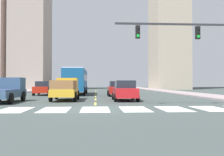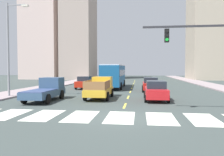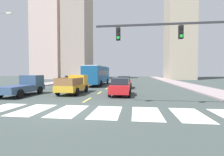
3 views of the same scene
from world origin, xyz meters
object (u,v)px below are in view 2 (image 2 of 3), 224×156
object	(u,v)px
pickup_stakebed	(100,88)
sedan_far	(150,84)
pickup_dark	(47,90)
streetlight_left	(10,46)
sedan_mid	(156,91)
city_bus	(114,74)
sedan_near_left	(85,82)

from	to	relation	value
pickup_stakebed	sedan_far	size ratio (longest dim) A/B	1.18
pickup_dark	streetlight_left	xyz separation A→B (m)	(-4.29, 1.45, 4.05)
pickup_dark	sedan_far	bearing A→B (deg)	44.51
sedan_far	streetlight_left	xyz separation A→B (m)	(-13.68, -7.29, 4.11)
sedan_mid	pickup_stakebed	bearing A→B (deg)	167.25
sedan_far	pickup_stakebed	bearing A→B (deg)	-128.14
pickup_dark	sedan_mid	bearing A→B (deg)	7.86
pickup_dark	city_bus	world-z (taller)	city_bus
pickup_dark	city_bus	size ratio (longest dim) A/B	0.48
sedan_far	sedan_near_left	bearing A→B (deg)	161.18
pickup_dark	sedan_far	world-z (taller)	pickup_dark
pickup_stakebed	sedan_mid	world-z (taller)	pickup_stakebed
sedan_mid	streetlight_left	world-z (taller)	streetlight_left
pickup_stakebed	sedan_near_left	bearing A→B (deg)	113.71
pickup_dark	pickup_stakebed	bearing A→B (deg)	27.27
sedan_mid	sedan_far	size ratio (longest dim) A/B	1.00
pickup_stakebed	pickup_dark	world-z (taller)	same
city_bus	sedan_far	distance (m)	6.87
sedan_mid	sedan_far	world-z (taller)	same
city_bus	pickup_dark	bearing A→B (deg)	-110.29
sedan_far	pickup_dark	bearing A→B (deg)	-138.15
pickup_dark	city_bus	bearing A→B (deg)	73.26
pickup_stakebed	streetlight_left	world-z (taller)	streetlight_left
pickup_stakebed	city_bus	distance (m)	11.28
pickup_dark	sedan_mid	world-z (taller)	pickup_dark
streetlight_left	city_bus	bearing A→B (deg)	53.80
sedan_mid	sedan_near_left	bearing A→B (deg)	129.39
city_bus	streetlight_left	size ratio (longest dim) A/B	1.20
sedan_mid	sedan_near_left	world-z (taller)	same
sedan_near_left	streetlight_left	xyz separation A→B (m)	(-4.84, -10.12, 4.11)
sedan_far	streetlight_left	size ratio (longest dim) A/B	0.49
city_bus	sedan_far	xyz separation A→B (m)	(4.98, -4.60, -1.09)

